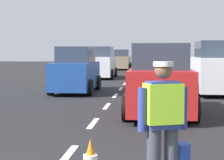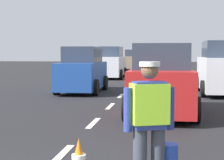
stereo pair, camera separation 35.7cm
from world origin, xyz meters
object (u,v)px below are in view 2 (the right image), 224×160
object	(u,v)px
car_parked_far	(222,70)
car_oncoming_third	(133,60)
road_worker	(151,120)
car_outgoing_ahead	(161,82)
car_oncoming_second	(111,64)
traffic_cone_far	(79,160)
car_outgoing_far	(165,62)
car_oncoming_lead	(82,71)

from	to	relation	value
car_parked_far	car_oncoming_third	bearing A→B (deg)	104.34
road_worker	car_parked_far	xyz separation A→B (m)	(2.62, 11.72, 0.12)
road_worker	car_outgoing_ahead	distance (m)	6.09
road_worker	car_oncoming_second	distance (m)	21.29
car_oncoming_third	car_oncoming_second	world-z (taller)	car_oncoming_second
traffic_cone_far	car_oncoming_second	bearing A→B (deg)	96.92
car_outgoing_far	car_oncoming_lead	bearing A→B (deg)	-104.06
traffic_cone_far	car_parked_far	xyz separation A→B (m)	(3.62, 11.46, 0.76)
car_oncoming_third	car_outgoing_far	bearing A→B (deg)	-66.74
road_worker	car_parked_far	size ratio (longest dim) A/B	0.40
road_worker	car_outgoing_ahead	size ratio (longest dim) A/B	0.40
car_outgoing_far	car_outgoing_ahead	size ratio (longest dim) A/B	0.97
car_oncoming_lead	car_oncoming_third	bearing A→B (deg)	88.96
car_oncoming_third	car_parked_far	bearing A→B (deg)	-75.66
car_oncoming_lead	car_oncoming_third	size ratio (longest dim) A/B	0.93
road_worker	car_oncoming_second	xyz separation A→B (m)	(-3.52, 21.00, 0.08)
road_worker	car_oncoming_lead	size ratio (longest dim) A/B	0.42
car_outgoing_far	car_oncoming_second	xyz separation A→B (m)	(-3.72, -5.36, 0.04)
car_oncoming_third	car_outgoing_ahead	size ratio (longest dim) A/B	1.02
traffic_cone_far	car_oncoming_second	distance (m)	20.91
road_worker	car_oncoming_third	world-z (taller)	car_oncoming_third
car_oncoming_second	car_outgoing_far	bearing A→B (deg)	55.24
car_oncoming_lead	car_oncoming_second	distance (m)	9.32
car_parked_far	car_oncoming_lead	bearing A→B (deg)	-179.63
car_oncoming_lead	car_parked_far	bearing A→B (deg)	0.37
car_oncoming_third	car_oncoming_second	distance (m)	12.98
car_oncoming_lead	car_outgoing_far	world-z (taller)	car_outgoing_far
car_outgoing_far	car_oncoming_second	bearing A→B (deg)	-124.76
car_oncoming_third	road_worker	bearing A→B (deg)	-84.84
car_oncoming_second	car_parked_far	bearing A→B (deg)	-56.51
car_oncoming_third	traffic_cone_far	bearing A→B (deg)	-86.49
traffic_cone_far	car_oncoming_third	bearing A→B (deg)	93.51
car_oncoming_lead	road_worker	bearing A→B (deg)	-73.45
traffic_cone_far	car_parked_far	distance (m)	12.04
road_worker	car_oncoming_third	bearing A→B (deg)	95.16
traffic_cone_far	car_oncoming_lead	size ratio (longest dim) A/B	0.15
car_oncoming_second	car_outgoing_ahead	distance (m)	15.34
car_outgoing_ahead	car_outgoing_far	bearing A→B (deg)	89.67
car_oncoming_third	car_oncoming_lead	bearing A→B (deg)	-91.04
traffic_cone_far	car_oncoming_third	distance (m)	33.79
traffic_cone_far	car_oncoming_lead	bearing A→B (deg)	102.21
car_oncoming_second	car_parked_far	distance (m)	11.13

